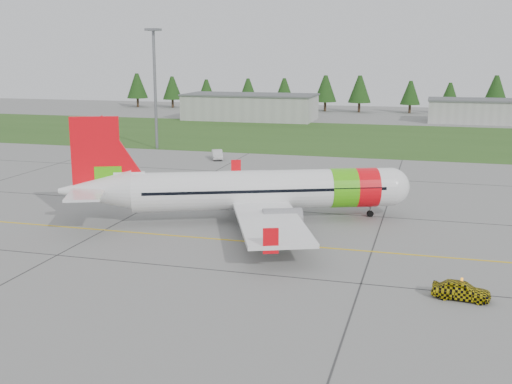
% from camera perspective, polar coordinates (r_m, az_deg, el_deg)
% --- Properties ---
extents(ground, '(320.00, 320.00, 0.00)m').
position_cam_1_polar(ground, '(49.47, -2.35, -7.08)').
color(ground, gray).
rests_on(ground, ground).
extents(aircraft, '(33.18, 31.52, 10.53)m').
position_cam_1_polar(aircraft, '(63.52, -0.03, 0.15)').
color(aircraft, white).
rests_on(aircraft, ground).
extents(follow_me_car, '(1.49, 1.70, 3.89)m').
position_cam_1_polar(follow_me_car, '(45.66, 17.88, -6.78)').
color(follow_me_car, '#D8C20C').
rests_on(follow_me_car, ground).
extents(service_van, '(2.01, 1.96, 4.47)m').
position_cam_1_polar(service_van, '(100.83, -3.47, 4.19)').
color(service_van, silver).
rests_on(service_van, ground).
extents(grass_strip, '(320.00, 50.00, 0.03)m').
position_cam_1_polar(grass_strip, '(128.26, 8.98, 4.79)').
color(grass_strip, '#30561E').
rests_on(grass_strip, ground).
extents(taxi_guideline, '(120.00, 0.25, 0.02)m').
position_cam_1_polar(taxi_guideline, '(56.75, 0.13, -4.49)').
color(taxi_guideline, gold).
rests_on(taxi_guideline, ground).
extents(hangar_west, '(32.00, 14.00, 6.00)m').
position_cam_1_polar(hangar_west, '(161.21, -0.52, 7.51)').
color(hangar_west, '#A8A8A3').
rests_on(hangar_west, ground).
extents(hangar_east, '(24.00, 12.00, 5.20)m').
position_cam_1_polar(hangar_east, '(163.31, 19.33, 6.75)').
color(hangar_east, '#A8A8A3').
rests_on(hangar_east, ground).
extents(floodlight_mast, '(0.50, 0.50, 20.00)m').
position_cam_1_polar(floodlight_mast, '(112.61, -8.95, 8.88)').
color(floodlight_mast, slate).
rests_on(floodlight_mast, ground).
extents(treeline, '(160.00, 8.00, 10.00)m').
position_cam_1_polar(treeline, '(183.31, 11.11, 8.49)').
color(treeline, '#1C3F14').
rests_on(treeline, ground).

